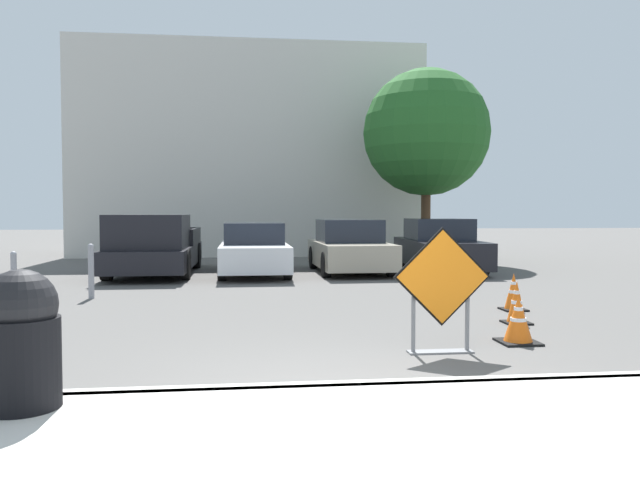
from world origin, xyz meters
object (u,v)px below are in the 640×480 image
(traffic_cone_third, at_px, (514,292))
(parked_car_third, at_px, (439,247))
(bollard_second, at_px, (14,274))
(road_closed_sign, at_px, (442,286))
(pickup_truck, at_px, (154,248))
(parked_car_second, at_px, (349,248))
(traffic_cone_second, at_px, (517,303))
(trash_bin, at_px, (21,339))
(bollard_nearest, at_px, (91,270))
(traffic_cone_nearest, at_px, (518,321))
(parked_car_nearest, at_px, (254,250))

(traffic_cone_third, relative_size, parked_car_third, 0.13)
(parked_car_third, distance_m, bollard_second, 11.07)
(road_closed_sign, height_order, pickup_truck, pickup_truck)
(parked_car_second, bearing_deg, pickup_truck, 0.76)
(road_closed_sign, bearing_deg, traffic_cone_third, 53.55)
(traffic_cone_second, relative_size, trash_bin, 0.59)
(traffic_cone_third, relative_size, bollard_nearest, 0.59)
(parked_car_third, bearing_deg, trash_bin, 63.59)
(road_closed_sign, height_order, trash_bin, road_closed_sign)
(traffic_cone_second, xyz_separation_m, trash_bin, (-5.75, -3.84, 0.37))
(traffic_cone_nearest, xyz_separation_m, bollard_nearest, (-6.43, 4.91, 0.27))
(bollard_nearest, bearing_deg, traffic_cone_nearest, -37.40)
(parked_car_nearest, relative_size, parked_car_third, 0.98)
(bollard_nearest, bearing_deg, bollard_second, -180.00)
(traffic_cone_third, bearing_deg, traffic_cone_second, -112.02)
(bollard_nearest, bearing_deg, parked_car_second, 38.63)
(parked_car_nearest, bearing_deg, traffic_cone_nearest, 108.75)
(traffic_cone_second, distance_m, parked_car_third, 8.64)
(road_closed_sign, relative_size, bollard_nearest, 1.40)
(road_closed_sign, distance_m, parked_car_nearest, 10.05)
(traffic_cone_second, xyz_separation_m, bollard_nearest, (-7.01, 3.57, 0.25))
(traffic_cone_third, xyz_separation_m, parked_car_third, (0.98, 7.28, 0.37))
(road_closed_sign, bearing_deg, parked_car_nearest, 102.02)
(parked_car_second, height_order, bollard_second, parked_car_second)
(parked_car_third, height_order, bollard_second, parked_car_third)
(traffic_cone_second, bearing_deg, parked_car_third, 80.17)
(traffic_cone_nearest, bearing_deg, bollard_nearest, 142.60)
(parked_car_nearest, height_order, trash_bin, parked_car_nearest)
(traffic_cone_nearest, bearing_deg, traffic_cone_second, 66.56)
(parked_car_nearest, bearing_deg, traffic_cone_third, 122.07)
(pickup_truck, height_order, parked_car_nearest, pickup_truck)
(traffic_cone_second, height_order, bollard_nearest, bollard_nearest)
(traffic_cone_second, bearing_deg, pickup_truck, 128.79)
(road_closed_sign, height_order, parked_car_third, road_closed_sign)
(pickup_truck, xyz_separation_m, parked_car_third, (7.95, 0.45, -0.05))
(road_closed_sign, xyz_separation_m, trash_bin, (-4.02, -2.04, -0.11))
(traffic_cone_nearest, xyz_separation_m, trash_bin, (-5.17, -2.49, 0.39))
(road_closed_sign, height_order, bollard_second, road_closed_sign)
(pickup_truck, height_order, trash_bin, pickup_truck)
(traffic_cone_second, xyz_separation_m, parked_car_second, (-1.18, 8.23, 0.36))
(pickup_truck, bearing_deg, traffic_cone_third, 135.75)
(traffic_cone_nearest, distance_m, parked_car_second, 9.60)
(traffic_cone_nearest, relative_size, bollard_nearest, 0.56)
(parked_car_nearest, distance_m, parked_car_third, 5.32)
(road_closed_sign, distance_m, traffic_cone_nearest, 1.34)
(traffic_cone_second, relative_size, traffic_cone_third, 1.01)
(parked_car_nearest, bearing_deg, parked_car_second, -176.00)
(traffic_cone_nearest, bearing_deg, parked_car_second, 93.55)
(trash_bin, xyz_separation_m, bollard_nearest, (-1.26, 7.41, -0.12))
(trash_bin, distance_m, bollard_nearest, 7.51)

